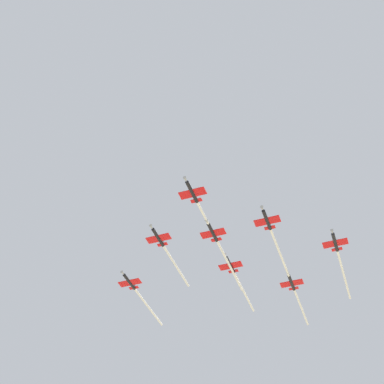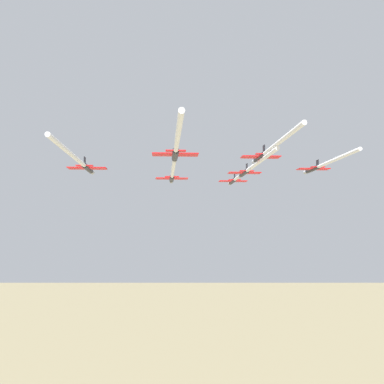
{
  "view_description": "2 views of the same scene",
  "coord_description": "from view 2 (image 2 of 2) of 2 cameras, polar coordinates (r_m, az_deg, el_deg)",
  "views": [
    {
      "loc": [
        -82.33,
        -105.55,
        2.81
      ],
      "look_at": [
        -10.76,
        -2.06,
        120.62
      ],
      "focal_mm": 53.26,
      "sensor_mm": 36.0,
      "label": 1
    },
    {
      "loc": [
        115.04,
        64.03,
        105.23
      ],
      "look_at": [
        -12.06,
        -17.39,
        118.18
      ],
      "focal_mm": 44.45,
      "sensor_mm": 36.0,
      "label": 2
    }
  ],
  "objects": [
    {
      "name": "jet_port_inner",
      "position": [
        114.26,
        -2.37,
        2.12
      ],
      "size": [
        32.87,
        24.27,
        2.43
      ],
      "rotation": [
        0.0,
        0.0,
        2.2
      ],
      "color": "black"
    },
    {
      "name": "jet_starboard_inner",
      "position": [
        122.09,
        15.36,
        3.14
      ],
      "size": [
        30.71,
        22.7,
        2.43
      ],
      "rotation": [
        0.0,
        0.0,
        2.2
      ],
      "color": "black"
    },
    {
      "name": "jet_port_outer",
      "position": [
        113.3,
        7.1,
        2.9
      ],
      "size": [
        35.22,
        25.98,
        2.43
      ],
      "rotation": [
        0.0,
        0.0,
        2.2
      ],
      "color": "black"
    },
    {
      "name": "jet_starboard_outer",
      "position": [
        96.22,
        -13.31,
        3.57
      ],
      "size": [
        35.01,
        25.82,
        2.43
      ],
      "rotation": [
        0.0,
        0.0,
        2.2
      ],
      "color": "black"
    },
    {
      "name": "jet_port_trail",
      "position": [
        95.13,
        9.17,
        4.94
      ],
      "size": [
        32.13,
        23.72,
        2.43
      ],
      "rotation": [
        0.0,
        0.0,
        2.2
      ],
      "color": "black"
    },
    {
      "name": "jet_starboard_trail",
      "position": [
        78.32,
        -1.9,
        5.44
      ],
      "size": [
        31.27,
        23.1,
        2.43
      ],
      "rotation": [
        0.0,
        0.0,
        2.2
      ],
      "color": "black"
    },
    {
      "name": "jet_lead",
      "position": [
        134.53,
        5.42,
        1.69
      ],
      "size": [
        32.68,
        24.12,
        2.43
      ],
      "rotation": [
        0.0,
        0.0,
        2.2
      ],
      "color": "black"
    }
  ]
}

